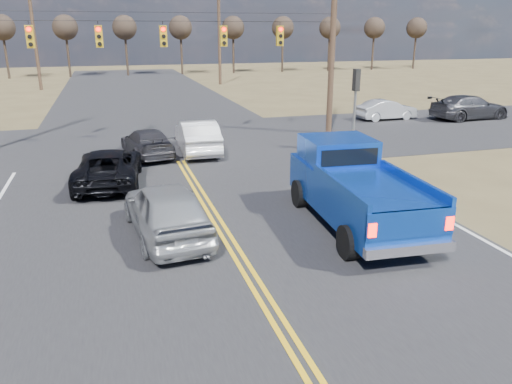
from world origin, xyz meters
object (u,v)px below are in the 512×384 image
object	(u,v)px
pickup_truck	(354,188)
cross_car_east_far	(469,107)
dgrey_car_queue	(147,143)
white_car_queue	(198,136)
black_suv	(109,167)
silver_suv	(166,210)
cross_car_east_near	(387,110)

from	to	relation	value
pickup_truck	cross_car_east_far	size ratio (longest dim) A/B	1.19
pickup_truck	dgrey_car_queue	bearing A→B (deg)	120.08
pickup_truck	white_car_queue	size ratio (longest dim) A/B	1.35
black_suv	white_car_queue	world-z (taller)	white_car_queue
cross_car_east_far	dgrey_car_queue	bearing A→B (deg)	97.55
silver_suv	black_suv	world-z (taller)	silver_suv
white_car_queue	dgrey_car_queue	bearing A→B (deg)	2.44
silver_suv	cross_car_east_near	bearing A→B (deg)	-141.82
cross_car_east_near	cross_car_east_far	distance (m)	5.48
white_car_queue	cross_car_east_near	size ratio (longest dim) A/B	1.21
cross_car_east_near	cross_car_east_far	xyz separation A→B (m)	(5.31, -1.35, 0.14)
cross_car_east_far	black_suv	bearing A→B (deg)	106.38
dgrey_car_queue	cross_car_east_far	xyz separation A→B (m)	(21.09, 4.24, 0.15)
black_suv	pickup_truck	bearing A→B (deg)	143.86
pickup_truck	cross_car_east_far	bearing A→B (deg)	46.43
silver_suv	cross_car_east_near	world-z (taller)	silver_suv
black_suv	cross_car_east_near	distance (m)	20.09
pickup_truck	cross_car_east_far	distance (m)	21.66
dgrey_car_queue	black_suv	bearing A→B (deg)	58.01
dgrey_car_queue	silver_suv	bearing A→B (deg)	79.39
pickup_truck	silver_suv	world-z (taller)	pickup_truck
silver_suv	cross_car_east_near	xyz separation A→B (m)	(16.07, 15.42, -0.15)
silver_suv	dgrey_car_queue	xyz separation A→B (m)	(0.29, 9.83, -0.16)
white_car_queue	cross_car_east_far	world-z (taller)	cross_car_east_far
black_suv	cross_car_east_far	world-z (taller)	cross_car_east_far
silver_suv	white_car_queue	world-z (taller)	silver_suv
black_suv	dgrey_car_queue	distance (m)	4.53
silver_suv	cross_car_east_far	distance (m)	25.60
black_suv	cross_car_east_far	xyz separation A→B (m)	(22.87, 8.42, 0.10)
pickup_truck	dgrey_car_queue	world-z (taller)	pickup_truck
silver_suv	white_car_queue	distance (m)	10.18
pickup_truck	white_car_queue	bearing A→B (deg)	108.81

